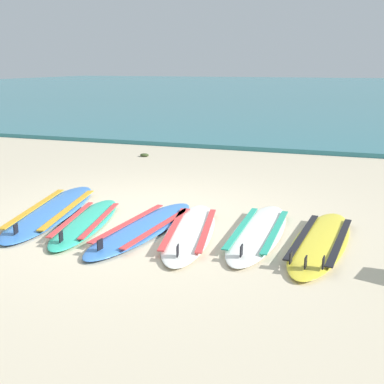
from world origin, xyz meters
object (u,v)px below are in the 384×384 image
at_px(surfboard_3, 190,231).
at_px(surfboard_4, 258,232).
at_px(surfboard_0, 52,210).
at_px(surfboard_5, 321,241).
at_px(surfboard_2, 144,228).
at_px(surfboard_1, 86,222).

bearing_deg(surfboard_3, surfboard_4, 17.30).
xyz_separation_m(surfboard_0, surfboard_3, (1.97, -0.19, 0.00)).
relative_size(surfboard_4, surfboard_5, 0.97).
distance_m(surfboard_0, surfboard_4, 2.71).
relative_size(surfboard_3, surfboard_4, 1.01).
bearing_deg(surfboard_3, surfboard_2, -174.94).
xyz_separation_m(surfboard_0, surfboard_5, (3.41, -0.05, 0.00)).
height_order(surfboard_3, surfboard_5, same).
xyz_separation_m(surfboard_0, surfboard_2, (1.41, -0.24, 0.00)).
bearing_deg(surfboard_0, surfboard_5, -0.79).
bearing_deg(surfboard_1, surfboard_0, 157.65).
relative_size(surfboard_2, surfboard_5, 1.02).
height_order(surfboard_2, surfboard_4, same).
relative_size(surfboard_2, surfboard_4, 1.05).
xyz_separation_m(surfboard_1, surfboard_2, (0.74, 0.04, -0.00)).
xyz_separation_m(surfboard_1, surfboard_4, (2.04, 0.32, -0.00)).
distance_m(surfboard_1, surfboard_4, 2.07).
height_order(surfboard_0, surfboard_2, same).
bearing_deg(surfboard_3, surfboard_5, 5.66).
distance_m(surfboard_3, surfboard_5, 1.45).
relative_size(surfboard_3, surfboard_5, 0.98).
bearing_deg(surfboard_5, surfboard_1, -175.25).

